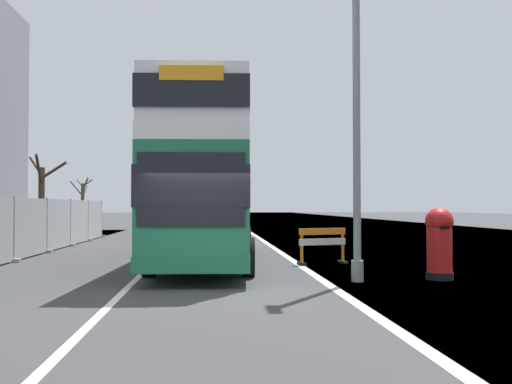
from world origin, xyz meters
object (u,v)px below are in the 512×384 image
lamppost_foreground (357,110)px  car_oncoming_near (158,218)px  roadworks_barrier (322,242)px  car_receding_mid (216,216)px  red_pillar_postbox (439,240)px  double_decker_bus (208,180)px

lamppost_foreground → car_oncoming_near: (-6.95, 22.76, -3.05)m
roadworks_barrier → car_receding_mid: bearing=96.2°
red_pillar_postbox → car_oncoming_near: car_oncoming_near is taller
red_pillar_postbox → car_receding_mid: (-5.15, 31.14, 0.04)m
red_pillar_postbox → car_receding_mid: car_receding_mid is taller
roadworks_barrier → car_oncoming_near: car_oncoming_near is taller
double_decker_bus → car_oncoming_near: bearing=100.6°
double_decker_bus → car_oncoming_near: size_ratio=2.92×
double_decker_bus → roadworks_barrier: double_decker_bus is taller
lamppost_foreground → red_pillar_postbox: bearing=4.9°
double_decker_bus → car_receding_mid: double_decker_bus is taller
double_decker_bus → car_receding_mid: size_ratio=2.62×
red_pillar_postbox → double_decker_bus: bearing=141.9°
car_receding_mid → roadworks_barrier: bearing=-83.8°
red_pillar_postbox → roadworks_barrier: 4.21m
lamppost_foreground → car_receding_mid: 31.62m
double_decker_bus → red_pillar_postbox: 7.39m
red_pillar_postbox → car_oncoming_near: 24.33m
car_oncoming_near → lamppost_foreground: bearing=-73.0°
lamppost_foreground → double_decker_bus: bearing=127.6°
roadworks_barrier → car_oncoming_near: size_ratio=0.41×
red_pillar_postbox → roadworks_barrier: size_ratio=1.09×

